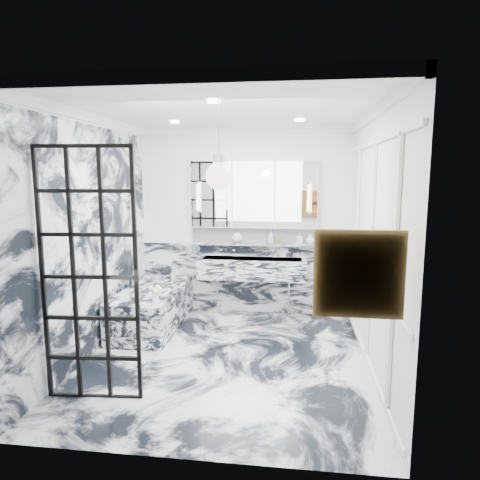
# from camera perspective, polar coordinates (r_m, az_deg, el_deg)

# --- Properties ---
(floor) EXTENTS (3.60, 3.60, 0.00)m
(floor) POSITION_cam_1_polar(r_m,az_deg,el_deg) (5.16, -1.92, -15.47)
(floor) COLOR silver
(floor) RESTS_ON ground
(ceiling) EXTENTS (3.60, 3.60, 0.00)m
(ceiling) POSITION_cam_1_polar(r_m,az_deg,el_deg) (4.75, -2.10, 17.04)
(ceiling) COLOR white
(ceiling) RESTS_ON wall_back
(wall_back) EXTENTS (3.60, 0.00, 3.60)m
(wall_back) POSITION_cam_1_polar(r_m,az_deg,el_deg) (6.52, 0.56, 2.46)
(wall_back) COLOR white
(wall_back) RESTS_ON floor
(wall_front) EXTENTS (3.60, 0.00, 3.60)m
(wall_front) POSITION_cam_1_polar(r_m,az_deg,el_deg) (3.03, -7.57, -4.99)
(wall_front) COLOR white
(wall_front) RESTS_ON floor
(wall_left) EXTENTS (0.00, 3.60, 3.60)m
(wall_left) POSITION_cam_1_polar(r_m,az_deg,el_deg) (5.26, -19.49, 0.43)
(wall_left) COLOR white
(wall_left) RESTS_ON floor
(wall_right) EXTENTS (0.00, 3.60, 3.60)m
(wall_right) POSITION_cam_1_polar(r_m,az_deg,el_deg) (4.77, 17.33, -0.27)
(wall_right) COLOR white
(wall_right) RESTS_ON floor
(marble_clad_back) EXTENTS (3.18, 0.05, 1.05)m
(marble_clad_back) POSITION_cam_1_polar(r_m,az_deg,el_deg) (6.65, 0.52, -5.07)
(marble_clad_back) COLOR silver
(marble_clad_back) RESTS_ON floor
(marble_clad_left) EXTENTS (0.02, 3.56, 2.68)m
(marble_clad_left) POSITION_cam_1_polar(r_m,az_deg,el_deg) (5.26, -19.31, -0.22)
(marble_clad_left) COLOR silver
(marble_clad_left) RESTS_ON floor
(panel_molding) EXTENTS (0.03, 3.40, 2.30)m
(panel_molding) POSITION_cam_1_polar(r_m,az_deg,el_deg) (4.78, 17.04, -1.45)
(panel_molding) COLOR white
(panel_molding) RESTS_ON floor
(soap_bottle_a) EXTENTS (0.10, 0.10, 0.20)m
(soap_bottle_a) POSITION_cam_1_polar(r_m,az_deg,el_deg) (6.43, 4.16, 0.45)
(soap_bottle_a) COLOR #8C5919
(soap_bottle_a) RESTS_ON ledge
(soap_bottle_b) EXTENTS (0.10, 0.10, 0.17)m
(soap_bottle_b) POSITION_cam_1_polar(r_m,az_deg,el_deg) (6.42, 7.92, 0.23)
(soap_bottle_b) COLOR #4C4C51
(soap_bottle_b) RESTS_ON ledge
(soap_bottle_c) EXTENTS (0.16, 0.16, 0.15)m
(soap_bottle_c) POSITION_cam_1_polar(r_m,az_deg,el_deg) (6.42, 9.35, 0.15)
(soap_bottle_c) COLOR silver
(soap_bottle_c) RESTS_ON ledge
(face_pot) EXTENTS (0.15, 0.15, 0.15)m
(face_pot) POSITION_cam_1_polar(r_m,az_deg,el_deg) (6.48, -0.37, 0.32)
(face_pot) COLOR white
(face_pot) RESTS_ON ledge
(amber_bottle) EXTENTS (0.04, 0.04, 0.10)m
(amber_bottle) POSITION_cam_1_polar(r_m,az_deg,el_deg) (6.43, 5.07, -0.00)
(amber_bottle) COLOR #8C5919
(amber_bottle) RESTS_ON ledge
(flower_vase) EXTENTS (0.08, 0.08, 0.12)m
(flower_vase) POSITION_cam_1_polar(r_m,az_deg,el_deg) (5.31, -11.23, -7.88)
(flower_vase) COLOR silver
(flower_vase) RESTS_ON bathtub
(crittall_door) EXTENTS (0.88, 0.11, 2.36)m
(crittall_door) POSITION_cam_1_polar(r_m,az_deg,el_deg) (4.18, -19.47, -4.67)
(crittall_door) COLOR black
(crittall_door) RESTS_ON floor
(artwork) EXTENTS (0.50, 0.05, 0.50)m
(artwork) POSITION_cam_1_polar(r_m,az_deg,el_deg) (2.99, 15.55, -4.41)
(artwork) COLOR orange
(artwork) RESTS_ON wall_front
(pendant_light) EXTENTS (0.22, 0.22, 0.22)m
(pendant_light) POSITION_cam_1_polar(r_m,az_deg,el_deg) (3.54, -2.81, 8.48)
(pendant_light) COLOR white
(pendant_light) RESTS_ON ceiling
(trough_sink) EXTENTS (1.60, 0.45, 0.30)m
(trough_sink) POSITION_cam_1_polar(r_m,az_deg,el_deg) (6.38, 1.63, -3.79)
(trough_sink) COLOR silver
(trough_sink) RESTS_ON wall_back
(ledge) EXTENTS (1.90, 0.14, 0.04)m
(ledge) POSITION_cam_1_polar(r_m,az_deg,el_deg) (6.47, 1.79, -0.54)
(ledge) COLOR silver
(ledge) RESTS_ON wall_back
(subway_tile) EXTENTS (1.90, 0.03, 0.23)m
(subway_tile) POSITION_cam_1_polar(r_m,az_deg,el_deg) (6.51, 1.85, 0.72)
(subway_tile) COLOR white
(subway_tile) RESTS_ON wall_back
(mirror_cabinet) EXTENTS (1.90, 0.16, 1.00)m
(mirror_cabinet) POSITION_cam_1_polar(r_m,az_deg,el_deg) (6.40, 1.83, 6.11)
(mirror_cabinet) COLOR white
(mirror_cabinet) RESTS_ON wall_back
(sconce_left) EXTENTS (0.07, 0.07, 0.40)m
(sconce_left) POSITION_cam_1_polar(r_m,az_deg,el_deg) (6.44, -5.57, 5.73)
(sconce_left) COLOR white
(sconce_left) RESTS_ON mirror_cabinet
(sconce_right) EXTENTS (0.07, 0.07, 0.40)m
(sconce_right) POSITION_cam_1_polar(r_m,az_deg,el_deg) (6.28, 9.24, 5.58)
(sconce_right) COLOR white
(sconce_right) RESTS_ON mirror_cabinet
(bathtub) EXTENTS (0.75, 1.65, 0.55)m
(bathtub) POSITION_cam_1_polar(r_m,az_deg,el_deg) (6.15, -11.56, -8.85)
(bathtub) COLOR silver
(bathtub) RESTS_ON floor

